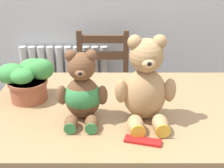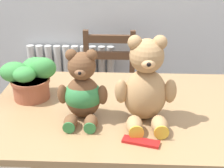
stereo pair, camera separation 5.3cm
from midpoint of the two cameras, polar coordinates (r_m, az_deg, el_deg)
The scene contains 7 objects.
radiator at distance 2.71m, azimuth -6.66°, elevation -0.99°, with size 0.73×0.10×0.71m.
dining_table at distance 1.54m, azimuth 5.05°, elevation -7.68°, with size 1.37×0.83×0.77m.
wooden_chair_behind at distance 2.39m, azimuth -0.02°, elevation -1.36°, with size 0.40×0.43×0.88m.
teddy_bear_left at distance 1.34m, azimuth -4.27°, elevation -1.43°, with size 0.22×0.22×0.31m.
teddy_bear_right at distance 1.31m, azimuth 7.35°, elevation -0.32°, with size 0.26×0.26×0.38m.
potted_plant at distance 1.56m, azimuth -13.78°, elevation 1.24°, with size 0.27×0.22×0.21m.
chocolate_bar at distance 1.23m, azimuth 6.57°, elevation -10.46°, with size 0.14×0.04×0.01m, color red.
Camera 2 is at (-0.05, -0.88, 1.48)m, focal length 50.00 mm.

